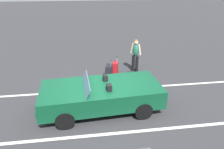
# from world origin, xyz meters

# --- Properties ---
(ground_plane) EXTENTS (80.00, 80.00, 0.00)m
(ground_plane) POSITION_xyz_m (0.00, 0.00, 0.00)
(ground_plane) COLOR #333335
(lot_line_near) EXTENTS (18.00, 0.12, 0.01)m
(lot_line_near) POSITION_xyz_m (0.00, -1.35, 0.00)
(lot_line_near) COLOR silver
(lot_line_near) RESTS_ON ground_plane
(lot_line_mid) EXTENTS (18.00, 0.12, 0.01)m
(lot_line_mid) POSITION_xyz_m (0.00, 1.35, 0.00)
(lot_line_mid) COLOR silver
(lot_line_mid) RESTS_ON ground_plane
(convertible_car) EXTENTS (4.24, 2.04, 1.24)m
(convertible_car) POSITION_xyz_m (0.21, 0.01, 0.59)
(convertible_car) COLOR #0F4C2D
(convertible_car) RESTS_ON ground_plane
(suitcase_large_black) EXTENTS (0.39, 0.53, 0.95)m
(suitcase_large_black) POSITION_xyz_m (-0.53, -2.24, 0.37)
(suitcase_large_black) COLOR black
(suitcase_large_black) RESTS_ON ground_plane
(suitcase_medium_bright) EXTENTS (0.34, 0.45, 0.91)m
(suitcase_medium_bright) POSITION_xyz_m (-0.92, -2.83, 0.31)
(suitcase_medium_bright) COLOR red
(suitcase_medium_bright) RESTS_ON ground_plane
(duffel_bag) EXTENTS (0.70, 0.49, 0.34)m
(duffel_bag) POSITION_xyz_m (-1.48, -2.12, 0.16)
(duffel_bag) COLOR #1E479E
(duffel_bag) RESTS_ON ground_plane
(traveler_person) EXTENTS (0.51, 0.47, 1.65)m
(traveler_person) POSITION_xyz_m (-1.94, -3.04, 0.93)
(traveler_person) COLOR black
(traveler_person) RESTS_ON ground_plane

